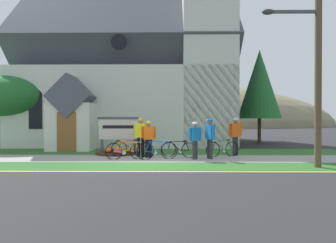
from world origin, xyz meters
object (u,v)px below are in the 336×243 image
Objects in this scene: yard_deciduous_tree at (10,97)px; roadside_conifer at (259,84)px; cyclist_in_white_jersey at (149,136)px; cyclist_in_red_jersey at (235,133)px; bicycle_orange at (157,150)px; cyclist_in_blue_jersey at (141,134)px; bicycle_blue at (223,149)px; bicycle_green at (131,148)px; cyclist_in_green_jersey at (210,135)px; utility_pole at (315,44)px; church_sign at (118,129)px; bicycle_black at (179,149)px; cyclist_in_yellow_jersey at (195,138)px; bicycle_yellow at (126,151)px.

roadside_conifer is at bearing 10.58° from yard_deciduous_tree.
cyclist_in_white_jersey is 0.92× the size of cyclist_in_red_jersey.
cyclist_in_blue_jersey is at bearing 136.79° from bicycle_orange.
bicycle_orange is at bearing -162.86° from bicycle_blue.
bicycle_green is 0.96× the size of cyclist_in_red_jersey.
utility_pole reaches higher than cyclist_in_green_jersey.
bicycle_green is (0.82, -1.43, -0.83)m from church_sign.
cyclist_in_white_jersey reaches higher than bicycle_black.
bicycle_orange is at bearing -43.21° from cyclist_in_blue_jersey.
church_sign is 1.30× the size of bicycle_blue.
bicycle_green is at bearing 142.94° from bicycle_orange.
bicycle_black is 1.87m from cyclist_in_blue_jersey.
cyclist_in_yellow_jersey is 0.93× the size of cyclist_in_green_jersey.
bicycle_orange reaches higher than bicycle_green.
bicycle_green is at bearing 154.42° from cyclist_in_white_jersey.
cyclist_in_blue_jersey is 7.89m from utility_pole.
church_sign is 0.41× the size of yard_deciduous_tree.
cyclist_in_yellow_jersey is (3.73, -2.41, -0.27)m from church_sign.
yard_deciduous_tree is at bearing 149.42° from bicycle_orange.
bicycle_black is 0.20× the size of utility_pole.
cyclist_in_yellow_jersey is 12.40m from yard_deciduous_tree.
bicycle_green is (-2.22, 0.27, 0.01)m from bicycle_black.
bicycle_green is at bearing 179.29° from bicycle_blue.
cyclist_in_red_jersey is (0.66, 0.44, 0.70)m from bicycle_blue.
cyclist_in_green_jersey is 12.91m from yard_deciduous_tree.
bicycle_blue is at bearing -116.85° from roadside_conifer.
bicycle_blue is 3.45m from cyclist_in_white_jersey.
cyclist_in_green_jersey reaches higher than bicycle_yellow.
cyclist_in_green_jersey reaches higher than bicycle_blue.
yard_deciduous_tree is (-9.29, 5.49, 2.68)m from bicycle_orange.
bicycle_green is 4.97m from cyclist_in_red_jersey.
church_sign is 1.20× the size of bicycle_orange.
bicycle_blue is 0.90× the size of cyclist_in_red_jersey.
bicycle_blue is 1.25m from cyclist_in_green_jersey.
bicycle_blue is at bearing 49.25° from cyclist_in_green_jersey.
bicycle_orange is at bearing -159.52° from cyclist_in_red_jersey.
bicycle_blue is 0.93× the size of cyclist_in_green_jersey.
church_sign is 1.31× the size of bicycle_black.
bicycle_blue is at bearing 34.70° from cyclist_in_yellow_jersey.
bicycle_blue is 3.83m from cyclist_in_blue_jersey.
yard_deciduous_tree reaches higher than cyclist_in_white_jersey.
utility_pole is at bearing -15.96° from bicycle_yellow.
cyclist_in_green_jersey reaches higher than cyclist_in_white_jersey.
bicycle_black is 6.88m from utility_pole.
bicycle_black is at bearing -166.16° from cyclist_in_red_jersey.
bicycle_blue is (5.07, -1.48, -0.84)m from church_sign.
bicycle_green is 3.71m from cyclist_in_green_jersey.
bicycle_orange is 2.36m from cyclist_in_green_jersey.
roadside_conifer reaches higher than church_sign.
church_sign is 1.16× the size of cyclist_in_red_jersey.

